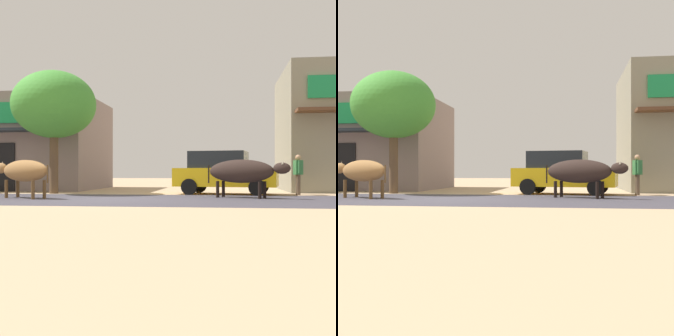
# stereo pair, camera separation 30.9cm
# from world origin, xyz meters

# --- Properties ---
(ground) EXTENTS (80.00, 80.00, 0.00)m
(ground) POSITION_xyz_m (0.00, 0.00, 0.00)
(ground) COLOR tan
(asphalt_road) EXTENTS (72.00, 5.68, 0.00)m
(asphalt_road) POSITION_xyz_m (0.00, 0.00, 0.00)
(asphalt_road) COLOR #413E47
(asphalt_road) RESTS_ON ground
(storefront_left_cafe) EXTENTS (7.86, 6.89, 4.36)m
(storefront_left_cafe) POSITION_xyz_m (-6.30, 7.64, 2.19)
(storefront_left_cafe) COLOR gray
(storefront_left_cafe) RESTS_ON ground
(roadside_tree) EXTENTS (3.31, 3.31, 4.84)m
(roadside_tree) POSITION_xyz_m (-2.91, 3.29, 3.49)
(roadside_tree) COLOR brown
(roadside_tree) RESTS_ON ground
(parked_hatchback_car) EXTENTS (4.07, 2.39, 1.64)m
(parked_hatchback_car) POSITION_xyz_m (3.75, 3.62, 0.84)
(parked_hatchback_car) COLOR yellow
(parked_hatchback_car) RESTS_ON ground
(cow_near_brown) EXTENTS (2.50, 1.58, 1.25)m
(cow_near_brown) POSITION_xyz_m (-2.73, 0.18, 0.89)
(cow_near_brown) COLOR olive
(cow_near_brown) RESTS_ON ground
(cow_far_dark) EXTENTS (2.74, 1.58, 1.27)m
(cow_far_dark) POSITION_xyz_m (4.37, 1.25, 0.87)
(cow_far_dark) COLOR #2E211C
(cow_far_dark) RESTS_ON ground
(pedestrian_by_shop) EXTENTS (0.32, 0.61, 1.49)m
(pedestrian_by_shop) POSITION_xyz_m (6.48, 3.34, 0.86)
(pedestrian_by_shop) COLOR brown
(pedestrian_by_shop) RESTS_ON ground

